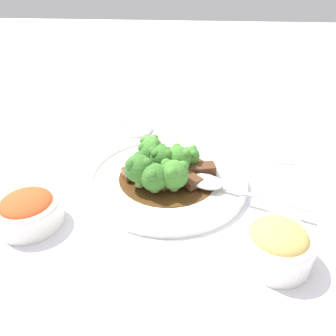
{
  "coord_description": "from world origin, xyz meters",
  "views": [
    {
      "loc": [
        -0.05,
        0.51,
        0.36
      ],
      "look_at": [
        0.0,
        0.0,
        0.03
      ],
      "focal_mm": 35.0,
      "sensor_mm": 36.0,
      "label": 1
    }
  ],
  "objects_px": {
    "beef_strip_3": "(189,180)",
    "side_bowl_appetizer": "(277,244)",
    "beef_strip_2": "(200,168)",
    "broccoli_floret_0": "(151,146)",
    "side_bowl_kimchi": "(28,210)",
    "broccoli_floret_6": "(150,153)",
    "broccoli_floret_4": "(177,158)",
    "sauce_dish": "(136,128)",
    "beef_strip_0": "(161,178)",
    "broccoli_floret_5": "(154,176)",
    "broccoli_floret_1": "(162,158)",
    "broccoli_floret_2": "(174,174)",
    "broccoli_floret_3": "(190,155)",
    "broccoli_floret_7": "(139,168)",
    "beef_strip_4": "(141,171)",
    "main_plate": "(168,179)",
    "serving_spoon": "(214,184)",
    "beef_strip_1": "(171,158)"
  },
  "relations": [
    {
      "from": "main_plate",
      "to": "broccoli_floret_0",
      "type": "height_order",
      "value": "broccoli_floret_0"
    },
    {
      "from": "broccoli_floret_2",
      "to": "broccoli_floret_4",
      "type": "distance_m",
      "value": 0.06
    },
    {
      "from": "beef_strip_2",
      "to": "main_plate",
      "type": "bearing_deg",
      "value": 14.73
    },
    {
      "from": "beef_strip_2",
      "to": "beef_strip_4",
      "type": "height_order",
      "value": "same"
    },
    {
      "from": "broccoli_floret_4",
      "to": "broccoli_floret_5",
      "type": "xyz_separation_m",
      "value": [
        0.04,
        0.06,
        -0.0
      ]
    },
    {
      "from": "broccoli_floret_0",
      "to": "broccoli_floret_6",
      "type": "xyz_separation_m",
      "value": [
        -0.0,
        0.03,
        -0.0
      ]
    },
    {
      "from": "beef_strip_1",
      "to": "side_bowl_kimchi",
      "type": "distance_m",
      "value": 0.28
    },
    {
      "from": "beef_strip_2",
      "to": "broccoli_floret_7",
      "type": "relative_size",
      "value": 1.0
    },
    {
      "from": "beef_strip_3",
      "to": "side_bowl_kimchi",
      "type": "relative_size",
      "value": 0.51
    },
    {
      "from": "beef_strip_0",
      "to": "beef_strip_3",
      "type": "relative_size",
      "value": 1.16
    },
    {
      "from": "beef_strip_1",
      "to": "broccoli_floret_5",
      "type": "height_order",
      "value": "broccoli_floret_5"
    },
    {
      "from": "side_bowl_kimchi",
      "to": "sauce_dish",
      "type": "height_order",
      "value": "side_bowl_kimchi"
    },
    {
      "from": "beef_strip_0",
      "to": "broccoli_floret_3",
      "type": "xyz_separation_m",
      "value": [
        -0.05,
        -0.06,
        0.02
      ]
    },
    {
      "from": "side_bowl_kimchi",
      "to": "broccoli_floret_4",
      "type": "bearing_deg",
      "value": -147.77
    },
    {
      "from": "beef_strip_3",
      "to": "broccoli_floret_5",
      "type": "relative_size",
      "value": 1.0
    },
    {
      "from": "broccoli_floret_7",
      "to": "broccoli_floret_2",
      "type": "bearing_deg",
      "value": 174.72
    },
    {
      "from": "broccoli_floret_0",
      "to": "side_bowl_kimchi",
      "type": "height_order",
      "value": "broccoli_floret_0"
    },
    {
      "from": "beef_strip_4",
      "to": "broccoli_floret_5",
      "type": "bearing_deg",
      "value": 123.97
    },
    {
      "from": "beef_strip_3",
      "to": "side_bowl_appetizer",
      "type": "xyz_separation_m",
      "value": [
        -0.13,
        0.15,
        0.0
      ]
    },
    {
      "from": "beef_strip_3",
      "to": "broccoli_floret_3",
      "type": "distance_m",
      "value": 0.06
    },
    {
      "from": "beef_strip_2",
      "to": "serving_spoon",
      "type": "height_order",
      "value": "same"
    },
    {
      "from": "beef_strip_0",
      "to": "broccoli_floret_2",
      "type": "bearing_deg",
      "value": 138.65
    },
    {
      "from": "broccoli_floret_6",
      "to": "serving_spoon",
      "type": "bearing_deg",
      "value": 154.82
    },
    {
      "from": "main_plate",
      "to": "sauce_dish",
      "type": "bearing_deg",
      "value": -65.54
    },
    {
      "from": "broccoli_floret_6",
      "to": "sauce_dish",
      "type": "xyz_separation_m",
      "value": [
        0.06,
        -0.19,
        -0.04
      ]
    },
    {
      "from": "beef_strip_0",
      "to": "broccoli_floret_1",
      "type": "distance_m",
      "value": 0.04
    },
    {
      "from": "broccoli_floret_0",
      "to": "side_bowl_appetizer",
      "type": "distance_m",
      "value": 0.31
    },
    {
      "from": "broccoli_floret_6",
      "to": "side_bowl_appetizer",
      "type": "height_order",
      "value": "broccoli_floret_6"
    },
    {
      "from": "broccoli_floret_5",
      "to": "broccoli_floret_6",
      "type": "bearing_deg",
      "value": -76.93
    },
    {
      "from": "beef_strip_3",
      "to": "beef_strip_4",
      "type": "distance_m",
      "value": 0.09
    },
    {
      "from": "beef_strip_2",
      "to": "broccoli_floret_0",
      "type": "distance_m",
      "value": 0.11
    },
    {
      "from": "beef_strip_0",
      "to": "side_bowl_kimchi",
      "type": "height_order",
      "value": "side_bowl_kimchi"
    },
    {
      "from": "beef_strip_1",
      "to": "beef_strip_4",
      "type": "relative_size",
      "value": 0.91
    },
    {
      "from": "serving_spoon",
      "to": "broccoli_floret_0",
      "type": "bearing_deg",
      "value": -34.04
    },
    {
      "from": "broccoli_floret_0",
      "to": "broccoli_floret_4",
      "type": "relative_size",
      "value": 0.98
    },
    {
      "from": "main_plate",
      "to": "broccoli_floret_5",
      "type": "height_order",
      "value": "broccoli_floret_5"
    },
    {
      "from": "main_plate",
      "to": "sauce_dish",
      "type": "relative_size",
      "value": 3.73
    },
    {
      "from": "beef_strip_0",
      "to": "broccoli_floret_5",
      "type": "xyz_separation_m",
      "value": [
        0.01,
        0.03,
        0.02
      ]
    },
    {
      "from": "side_bowl_appetizer",
      "to": "beef_strip_0",
      "type": "bearing_deg",
      "value": -41.17
    },
    {
      "from": "broccoli_floret_5",
      "to": "beef_strip_1",
      "type": "bearing_deg",
      "value": -100.46
    },
    {
      "from": "beef_strip_2",
      "to": "side_bowl_appetizer",
      "type": "xyz_separation_m",
      "value": [
        -0.11,
        0.19,
        0.0
      ]
    },
    {
      "from": "beef_strip_2",
      "to": "broccoli_floret_5",
      "type": "bearing_deg",
      "value": 40.69
    },
    {
      "from": "broccoli_floret_5",
      "to": "side_bowl_kimchi",
      "type": "height_order",
      "value": "broccoli_floret_5"
    },
    {
      "from": "broccoli_floret_4",
      "to": "sauce_dish",
      "type": "xyz_separation_m",
      "value": [
        0.12,
        -0.21,
        -0.04
      ]
    },
    {
      "from": "main_plate",
      "to": "side_bowl_appetizer",
      "type": "height_order",
      "value": "side_bowl_appetizer"
    },
    {
      "from": "broccoli_floret_2",
      "to": "broccoli_floret_5",
      "type": "relative_size",
      "value": 1.06
    },
    {
      "from": "beef_strip_1",
      "to": "broccoli_floret_6",
      "type": "bearing_deg",
      "value": 36.87
    },
    {
      "from": "main_plate",
      "to": "beef_strip_0",
      "type": "bearing_deg",
      "value": 65.87
    },
    {
      "from": "beef_strip_2",
      "to": "broccoli_floret_0",
      "type": "relative_size",
      "value": 1.16
    },
    {
      "from": "beef_strip_2",
      "to": "broccoli_floret_1",
      "type": "bearing_deg",
      "value": 6.18
    }
  ]
}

